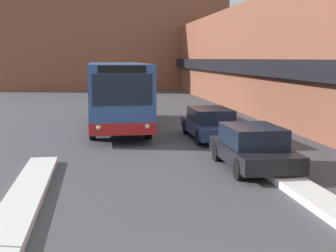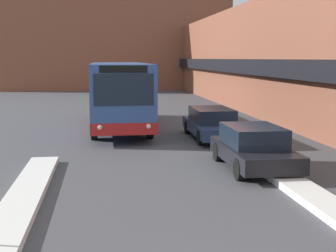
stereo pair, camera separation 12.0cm
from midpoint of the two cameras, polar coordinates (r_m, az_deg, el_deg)
The scene contains 7 objects.
building_row_right at distance 30.76m, azimuth 13.83°, elevation 7.99°, with size 5.50×60.00×7.09m.
building_backdrop_far at distance 56.02m, azimuth -6.93°, elevation 10.99°, with size 26.00×8.00×12.57m.
snow_bank_left at distance 12.59m, azimuth -17.20°, elevation -8.05°, with size 0.90×8.44×0.19m.
snow_bank_right at distance 13.70m, azimuth 14.47°, elevation -6.60°, with size 0.90×8.17×0.20m.
city_bus at distance 24.01m, azimuth -6.37°, elevation 4.05°, with size 2.74×10.97×3.31m.
parked_car_front at distance 15.37m, azimuth 10.09°, elevation -2.55°, with size 1.93×4.23×1.39m.
parked_car_middle at distance 20.87m, azimuth 5.04°, elevation 0.34°, with size 1.90×4.77×1.36m.
Camera 1 is at (-1.72, -4.47, 3.55)m, focal length 50.00 mm.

